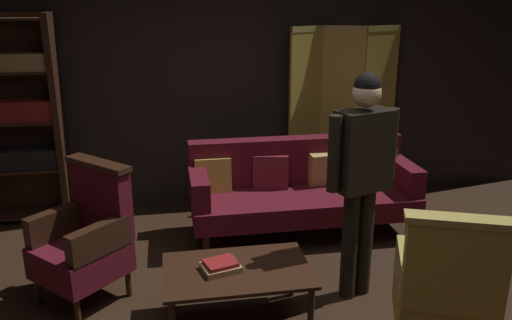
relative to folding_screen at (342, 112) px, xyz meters
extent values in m
cube|color=black|center=(-1.21, 0.20, 0.41)|extent=(7.20, 0.10, 2.80)
cube|color=#B29338|center=(-0.41, 0.01, -0.04)|extent=(0.42, 0.25, 1.90)
cube|color=tan|center=(-0.41, 0.01, 0.88)|extent=(0.42, 0.26, 0.06)
cube|color=#B29338|center=(0.00, 0.01, -0.04)|extent=(0.42, 0.24, 1.90)
cube|color=tan|center=(0.00, 0.01, 0.88)|extent=(0.42, 0.25, 0.06)
cube|color=#B29338|center=(0.41, -0.02, -0.04)|extent=(0.44, 0.19, 1.90)
cube|color=tan|center=(0.41, -0.02, 0.88)|extent=(0.44, 0.20, 0.06)
cube|color=black|center=(-2.94, -0.07, 0.04)|extent=(0.06, 0.32, 2.05)
cube|color=black|center=(-3.36, 0.08, 0.04)|extent=(0.90, 0.02, 2.05)
cube|color=black|center=(-3.36, -0.07, -0.93)|extent=(0.86, 0.30, 0.02)
cube|color=black|center=(-3.36, -0.07, -0.44)|extent=(0.86, 0.30, 0.02)
cube|color=black|center=(-3.36, -0.09, -0.33)|extent=(0.78, 0.22, 0.20)
cube|color=black|center=(-3.36, -0.07, 0.04)|extent=(0.86, 0.30, 0.02)
cube|color=maroon|center=(-3.36, -0.09, 0.15)|extent=(0.78, 0.22, 0.20)
cube|color=black|center=(-3.36, -0.07, 0.52)|extent=(0.86, 0.30, 0.02)
cube|color=#9E7A47|center=(-3.36, -0.09, 0.62)|extent=(0.78, 0.22, 0.16)
cylinder|color=black|center=(-1.61, -1.20, -0.88)|extent=(0.07, 0.07, 0.22)
cylinder|color=black|center=(0.29, -1.20, -0.88)|extent=(0.07, 0.07, 0.22)
cylinder|color=black|center=(-1.61, -0.60, -0.88)|extent=(0.07, 0.07, 0.22)
cylinder|color=black|center=(0.29, -0.60, -0.88)|extent=(0.07, 0.07, 0.22)
cube|color=#4C0F19|center=(-0.66, -0.90, -0.67)|extent=(2.10, 0.76, 0.20)
cube|color=#4C0F19|center=(-0.66, -0.59, -0.34)|extent=(2.10, 0.18, 0.46)
cube|color=#4C0F19|center=(-1.64, -0.90, -0.44)|extent=(0.16, 0.68, 0.26)
cube|color=#4C0F19|center=(0.32, -0.90, -0.44)|extent=(0.16, 0.68, 0.26)
cube|color=#B79338|center=(-1.49, -0.70, -0.42)|extent=(0.34, 0.15, 0.35)
cube|color=maroon|center=(-0.93, -0.70, -0.42)|extent=(0.36, 0.20, 0.35)
cube|color=tan|center=(-0.38, -0.70, -0.42)|extent=(0.35, 0.18, 0.35)
cube|color=#4C5123|center=(0.17, -0.70, -0.42)|extent=(0.35, 0.17, 0.35)
cylinder|color=black|center=(-1.02, -2.47, -0.79)|extent=(0.04, 0.04, 0.39)
cylinder|color=black|center=(-1.92, -1.93, -0.79)|extent=(0.04, 0.04, 0.39)
cylinder|color=black|center=(-1.02, -1.93, -0.79)|extent=(0.04, 0.04, 0.39)
cube|color=black|center=(-1.47, -2.20, -0.58)|extent=(1.00, 0.64, 0.03)
cylinder|color=tan|center=(0.05, -2.60, -0.88)|extent=(0.04, 0.04, 0.22)
cylinder|color=tan|center=(-0.38, -2.43, -0.88)|extent=(0.04, 0.04, 0.22)
cube|color=#B79338|center=(-0.25, -2.73, -0.65)|extent=(0.72, 0.72, 0.24)
cube|color=#B79338|center=(-0.33, -2.94, -0.26)|extent=(0.57, 0.31, 0.54)
cube|color=tan|center=(-0.33, -2.94, 0.03)|extent=(0.61, 0.34, 0.04)
cube|color=tan|center=(-0.02, -2.81, -0.42)|extent=(0.26, 0.50, 0.22)
cube|color=tan|center=(-0.47, -2.64, -0.42)|extent=(0.26, 0.50, 0.22)
cylinder|color=black|center=(-2.89, -1.72, -0.88)|extent=(0.04, 0.04, 0.22)
cylinder|color=black|center=(-2.57, -2.05, -0.88)|extent=(0.04, 0.04, 0.22)
cylinder|color=black|center=(-2.57, -1.40, -0.88)|extent=(0.04, 0.04, 0.22)
cylinder|color=black|center=(-2.24, -1.72, -0.88)|extent=(0.04, 0.04, 0.22)
cube|color=#4C0F19|center=(-2.57, -1.72, -0.65)|extent=(0.79, 0.79, 0.24)
cube|color=#4C0F19|center=(-2.40, -1.56, -0.26)|extent=(0.48, 0.48, 0.54)
cube|color=black|center=(-2.40, -1.56, 0.03)|extent=(0.52, 0.52, 0.04)
cube|color=black|center=(-2.74, -1.55, -0.42)|extent=(0.42, 0.42, 0.22)
cube|color=black|center=(-2.40, -1.89, -0.42)|extent=(0.42, 0.42, 0.22)
cylinder|color=black|center=(-0.47, -1.97, -0.56)|extent=(0.12, 0.12, 0.86)
cylinder|color=black|center=(-0.60, -2.01, -0.56)|extent=(0.12, 0.12, 0.86)
cube|color=maroon|center=(-0.53, -1.99, -0.09)|extent=(0.35, 0.25, 0.09)
cube|color=black|center=(-0.53, -1.99, 0.16)|extent=(0.44, 0.32, 0.58)
cube|color=white|center=(-0.57, -1.88, 0.19)|extent=(0.14, 0.05, 0.41)
cube|color=maroon|center=(-0.57, -1.88, 0.42)|extent=(0.09, 0.05, 0.04)
cylinder|color=black|center=(-0.30, -1.91, 0.17)|extent=(0.09, 0.09, 0.54)
cylinder|color=black|center=(-0.77, -2.06, 0.17)|extent=(0.09, 0.09, 0.54)
sphere|color=tan|center=(-0.53, -1.99, 0.57)|extent=(0.20, 0.20, 0.20)
sphere|color=black|center=(-0.53, -1.99, 0.62)|extent=(0.18, 0.18, 0.18)
cube|color=#9E7A47|center=(-1.58, -2.20, -0.54)|extent=(0.29, 0.25, 0.04)
cube|color=maroon|center=(-1.58, -2.20, -0.51)|extent=(0.25, 0.22, 0.03)
camera|label=1|loc=(-1.88, -5.29, 1.20)|focal=36.15mm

